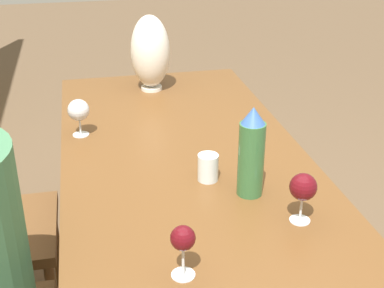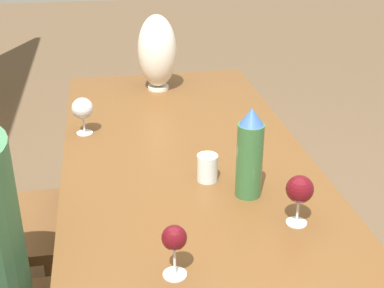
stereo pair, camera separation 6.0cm
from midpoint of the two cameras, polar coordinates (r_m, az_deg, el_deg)
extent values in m
cube|color=brown|center=(1.67, 1.60, -5.18)|extent=(2.23, 0.84, 0.04)
cylinder|color=brown|center=(2.78, 3.89, -0.54)|extent=(0.07, 0.07, 0.71)
cylinder|color=brown|center=(2.71, -9.36, -1.55)|extent=(0.07, 0.07, 0.71)
cylinder|color=#336638|center=(1.58, 7.22, -1.77)|extent=(0.08, 0.08, 0.23)
cone|color=#33599E|center=(1.52, 7.51, 2.93)|extent=(0.07, 0.07, 0.05)
cylinder|color=silver|center=(1.68, 2.67, -2.56)|extent=(0.07, 0.07, 0.09)
cylinder|color=silver|center=(2.46, -2.92, 6.06)|extent=(0.10, 0.10, 0.01)
ellipsoid|color=silver|center=(2.41, -3.01, 9.86)|extent=(0.17, 0.17, 0.32)
cylinder|color=silver|center=(1.52, 12.19, -8.20)|extent=(0.06, 0.06, 0.00)
cylinder|color=silver|center=(1.50, 12.32, -6.99)|extent=(0.01, 0.01, 0.07)
sphere|color=#510C14|center=(1.47, 12.57, -4.73)|extent=(0.08, 0.08, 0.08)
cylinder|color=silver|center=(1.32, -0.51, -13.76)|extent=(0.06, 0.06, 0.00)
cylinder|color=silver|center=(1.29, -0.51, -12.34)|extent=(0.01, 0.01, 0.08)
sphere|color=#510C14|center=(1.25, -0.52, -9.98)|extent=(0.06, 0.06, 0.06)
cylinder|color=silver|center=(2.04, -10.55, 1.17)|extent=(0.06, 0.06, 0.00)
cylinder|color=silver|center=(2.03, -10.63, 2.03)|extent=(0.01, 0.01, 0.06)
sphere|color=silver|center=(2.01, -10.78, 3.75)|extent=(0.08, 0.08, 0.08)
cylinder|color=brown|center=(2.35, -13.13, -10.48)|extent=(0.04, 0.04, 0.44)
camera|label=1|loc=(0.03, -88.99, 0.49)|focal=50.00mm
camera|label=2|loc=(0.03, 91.01, -0.49)|focal=50.00mm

